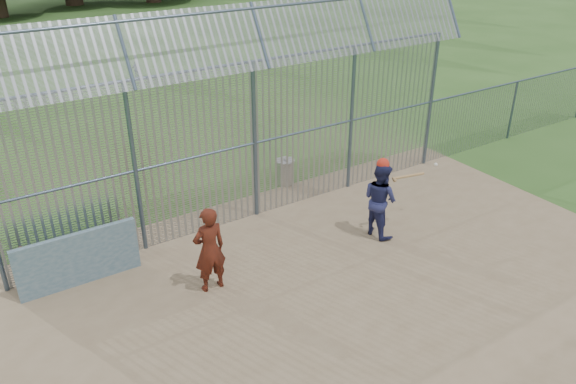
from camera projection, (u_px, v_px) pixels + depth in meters
ground at (339, 282)px, 11.98m from camera, size 120.00×120.00×0.00m
dirt_infield at (353, 294)px, 11.60m from camera, size 14.00×10.00×0.02m
dugout_wall at (79, 259)px, 11.65m from camera, size 2.50×0.12×1.20m
batter at (380, 199)px, 13.30m from camera, size 0.76×0.95×1.87m
onlooker at (209, 250)px, 11.34m from camera, size 0.69×0.46×1.89m
bg_kid_seated at (137, 69)px, 26.07m from camera, size 0.48×0.46×0.80m
batting_gear at (388, 166)px, 12.96m from camera, size 1.92×0.42×0.61m
trash_can at (285, 172)px, 16.05m from camera, size 0.56×0.56×0.82m
backstop_fence at (317, 116)px, 14.35m from camera, size 20.09×0.81×5.30m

